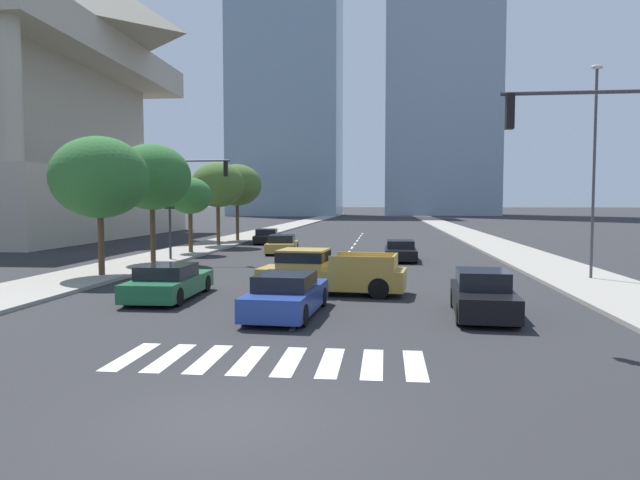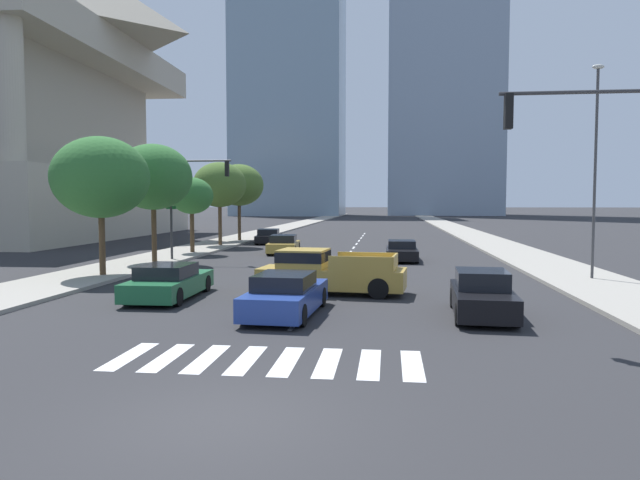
# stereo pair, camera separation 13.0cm
# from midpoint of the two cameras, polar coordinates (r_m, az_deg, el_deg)

# --- Properties ---
(ground_plane) EXTENTS (800.00, 800.00, 0.00)m
(ground_plane) POSITION_cam_midpoint_polar(r_m,az_deg,el_deg) (9.80, -9.64, -17.00)
(ground_plane) COLOR #28282B
(sidewalk_east) EXTENTS (4.00, 260.00, 0.15)m
(sidewalk_east) POSITION_cam_midpoint_polar(r_m,az_deg,el_deg) (39.89, 18.80, -1.36)
(sidewalk_east) COLOR gray
(sidewalk_east) RESTS_ON ground
(sidewalk_west) EXTENTS (4.00, 260.00, 0.15)m
(sidewalk_west) POSITION_cam_midpoint_polar(r_m,az_deg,el_deg) (41.30, -13.05, -1.09)
(sidewalk_west) COLOR gray
(sidewalk_west) RESTS_ON ground
(crosswalk_near) EXTENTS (6.75, 2.39, 0.01)m
(crosswalk_near) POSITION_cam_midpoint_polar(r_m,az_deg,el_deg) (13.07, -5.27, -11.62)
(crosswalk_near) COLOR silver
(crosswalk_near) RESTS_ON ground
(lane_divider_center) EXTENTS (0.14, 50.00, 0.01)m
(lane_divider_center) POSITION_cam_midpoint_polar(r_m,az_deg,el_deg) (40.58, 2.73, -1.18)
(lane_divider_center) COLOR silver
(lane_divider_center) RESTS_ON ground
(pickup_truck) EXTENTS (5.67, 2.46, 1.67)m
(pickup_truck) POSITION_cam_midpoint_polar(r_m,az_deg,el_deg) (22.14, 0.31, -3.16)
(pickup_truck) COLOR #B28E38
(pickup_truck) RESTS_ON ground
(sedan_black_0) EXTENTS (1.84, 4.69, 1.19)m
(sedan_black_0) POSITION_cam_midpoint_polar(r_m,az_deg,el_deg) (35.05, 7.75, -1.08)
(sedan_black_0) COLOR black
(sedan_black_0) RESTS_ON ground
(sedan_black_1) EXTENTS (1.95, 4.40, 1.39)m
(sedan_black_1) POSITION_cam_midpoint_polar(r_m,az_deg,el_deg) (18.45, 15.40, -5.24)
(sedan_black_1) COLOR black
(sedan_black_1) RESTS_ON ground
(sedan_black_2) EXTENTS (2.32, 4.78, 1.23)m
(sedan_black_2) POSITION_cam_midpoint_polar(r_m,az_deg,el_deg) (49.05, -5.28, 0.31)
(sedan_black_2) COLOR black
(sedan_black_2) RESTS_ON ground
(sedan_gold_3) EXTENTS (2.17, 4.62, 1.26)m
(sedan_gold_3) POSITION_cam_midpoint_polar(r_m,az_deg,el_deg) (39.54, -3.80, -0.47)
(sedan_gold_3) COLOR #B28E38
(sedan_gold_3) RESTS_ON ground
(sedan_green_4) EXTENTS (2.01, 4.83, 1.25)m
(sedan_green_4) POSITION_cam_midpoint_polar(r_m,az_deg,el_deg) (21.73, -14.69, -4.02)
(sedan_green_4) COLOR #1E6038
(sedan_green_4) RESTS_ON ground
(sedan_blue_5) EXTENTS (2.09, 4.78, 1.31)m
(sedan_blue_5) POSITION_cam_midpoint_polar(r_m,az_deg,el_deg) (17.95, -3.48, -5.42)
(sedan_blue_5) COLOR navy
(sedan_blue_5) RESTS_ON ground
(traffic_signal_near) EXTENTS (5.13, 0.28, 6.49)m
(traffic_signal_near) POSITION_cam_midpoint_polar(r_m,az_deg,el_deg) (16.83, 27.37, 7.21)
(traffic_signal_near) COLOR #333335
(traffic_signal_near) RESTS_ON sidewalk_east
(traffic_signal_far) EXTENTS (3.91, 0.28, 6.09)m
(traffic_signal_far) POSITION_cam_midpoint_polar(r_m,az_deg,el_deg) (34.67, -12.58, 4.95)
(traffic_signal_far) COLOR #333335
(traffic_signal_far) RESTS_ON sidewalk_west
(street_lamp_east) EXTENTS (0.50, 0.24, 9.17)m
(street_lamp_east) POSITION_cam_midpoint_polar(r_m,az_deg,el_deg) (28.04, 25.07, 7.24)
(street_lamp_east) COLOR #3F3F42
(street_lamp_east) RESTS_ON sidewalk_east
(street_tree_nearest) EXTENTS (4.34, 4.34, 6.28)m
(street_tree_nearest) POSITION_cam_midpoint_polar(r_m,az_deg,el_deg) (28.37, -20.83, 5.72)
(street_tree_nearest) COLOR #4C3823
(street_tree_nearest) RESTS_ON sidewalk_west
(street_tree_second) EXTENTS (4.28, 4.28, 6.53)m
(street_tree_second) POSITION_cam_midpoint_polar(r_m,az_deg,el_deg) (33.80, -16.20, 5.91)
(street_tree_second) COLOR #4C3823
(street_tree_second) RESTS_ON sidewalk_west
(street_tree_third) EXTENTS (2.84, 2.84, 4.95)m
(street_tree_third) POSITION_cam_midpoint_polar(r_m,az_deg,el_deg) (39.71, -12.65, 4.21)
(street_tree_third) COLOR #4C3823
(street_tree_third) RESTS_ON sidewalk_west
(street_tree_fourth) EXTENTS (4.08, 4.08, 6.40)m
(street_tree_fourth) POSITION_cam_midpoint_polar(r_m,az_deg,el_deg) (45.91, -10.02, 5.32)
(street_tree_fourth) COLOR #4C3823
(street_tree_fourth) RESTS_ON sidewalk_west
(street_tree_fifth) EXTENTS (4.27, 4.27, 6.62)m
(street_tree_fifth) POSITION_cam_midpoint_polar(r_m,az_deg,el_deg) (51.61, -8.16, 5.32)
(street_tree_fifth) COLOR #4C3823
(street_tree_fifth) RESTS_ON sidewalk_west
(office_tower_left_skyline) EXTENTS (27.61, 22.07, 75.77)m
(office_tower_left_skyline) POSITION_cam_midpoint_polar(r_m,az_deg,el_deg) (157.67, -3.29, 16.11)
(office_tower_left_skyline) COLOR #7A93A8
(office_tower_left_skyline) RESTS_ON ground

